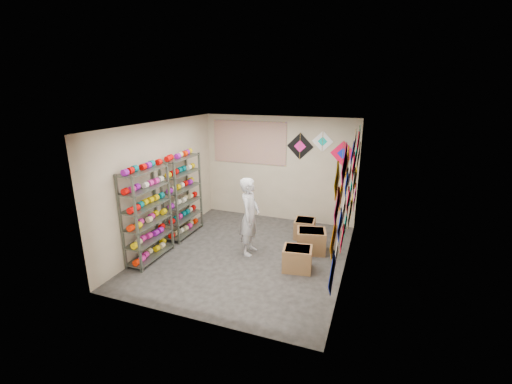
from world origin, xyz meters
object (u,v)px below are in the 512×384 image
at_px(shelf_rack_front, 147,215).
at_px(carton_c, 305,229).
at_px(shelf_rack_back, 182,196).
at_px(carton_b, 311,241).
at_px(shopkeeper, 250,216).
at_px(carton_a, 297,259).

distance_m(shelf_rack_front, carton_c, 3.54).
xyz_separation_m(shelf_rack_back, carton_b, (3.02, 0.14, -0.70)).
xyz_separation_m(shelf_rack_back, carton_c, (2.73, 0.82, -0.73)).
relative_size(shopkeeper, carton_b, 2.74).
distance_m(shopkeeper, carton_a, 1.31).
bearing_deg(shelf_rack_front, carton_b, 25.47).
bearing_deg(shelf_rack_back, shopkeeper, -11.00).
height_order(shelf_rack_front, carton_c, shelf_rack_front).
height_order(shelf_rack_back, shopkeeper, shelf_rack_back).
bearing_deg(carton_c, shelf_rack_back, -168.25).
distance_m(carton_a, carton_b, 0.84).
relative_size(shelf_rack_front, carton_a, 3.50).
distance_m(shelf_rack_front, carton_b, 3.42).
bearing_deg(shelf_rack_back, shelf_rack_front, -90.00).
distance_m(shopkeeper, carton_c, 1.61).
bearing_deg(shelf_rack_front, carton_a, 11.65).
distance_m(carton_a, carton_c, 1.53).
height_order(shelf_rack_front, shelf_rack_back, same).
xyz_separation_m(shelf_rack_back, carton_a, (2.93, -0.70, -0.72)).
height_order(shelf_rack_front, carton_b, shelf_rack_front).
xyz_separation_m(carton_a, carton_b, (0.09, 0.84, 0.02)).
relative_size(shelf_rack_front, shelf_rack_back, 1.00).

